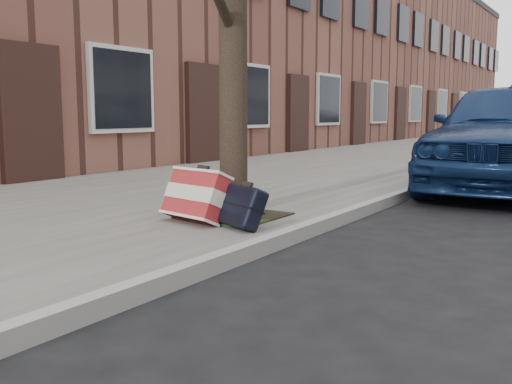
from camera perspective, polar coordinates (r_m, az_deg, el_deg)
The scene contains 7 objects.
ground at distance 3.55m, azimuth 13.58°, elevation -10.35°, with size 120.00×120.00×0.00m, color black.
near_sidewalk at distance 18.85m, azimuth 18.22°, elevation 4.28°, with size 5.00×70.00×0.12m, color slate.
house_near at distance 22.11m, azimuth 3.93°, elevation 14.05°, with size 6.80×40.00×7.00m, color brown.
dirt_patch at distance 5.46m, azimuth -2.15°, elevation -2.38°, with size 0.85×0.85×0.01m, color black.
suitcase_red at distance 5.16m, azimuth -6.07°, elevation -0.38°, with size 0.63×0.17×0.45m, color maroon.
suitcase_navy at distance 4.87m, azimuth -1.56°, elevation -1.38°, with size 0.50×0.16×0.36m, color black.
car_near_front at distance 8.88m, azimuth 24.10°, elevation 5.24°, with size 1.89×4.69×1.60m, color #10244C.
Camera 1 is at (1.10, -3.20, 1.09)m, focal length 40.00 mm.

